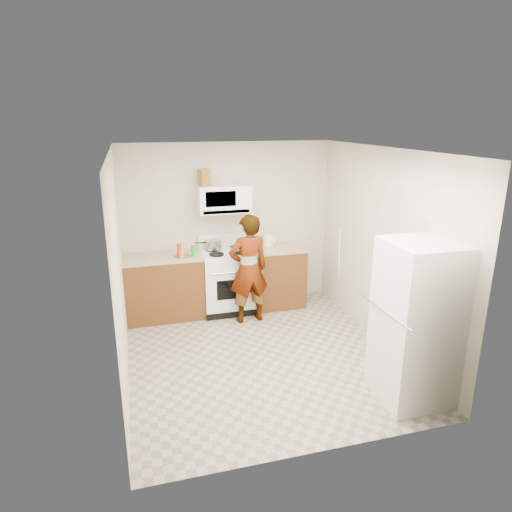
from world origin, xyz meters
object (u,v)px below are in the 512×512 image
object	(u,v)px
microwave	(224,199)
person	(248,269)
fridge	(417,323)
saucepan	(213,245)
gas_range	(227,280)
kettle	(268,241)

from	to	relation	value
microwave	person	xyz separation A→B (m)	(0.21, -0.59, -0.91)
fridge	saucepan	xyz separation A→B (m)	(-1.55, 2.86, 0.17)
gas_range	kettle	size ratio (longest dim) A/B	6.93
gas_range	saucepan	size ratio (longest dim) A/B	4.65
person	fridge	distance (m)	2.56
fridge	kettle	world-z (taller)	fridge
gas_range	person	distance (m)	0.60
kettle	saucepan	size ratio (longest dim) A/B	0.67
gas_range	person	xyz separation A→B (m)	(0.21, -0.47, 0.30)
gas_range	person	bearing A→B (deg)	-65.61
fridge	saucepan	size ratio (longest dim) A/B	6.99
microwave	person	bearing A→B (deg)	-70.40
fridge	kettle	size ratio (longest dim) A/B	10.42
gas_range	person	size ratio (longest dim) A/B	0.72
microwave	saucepan	distance (m)	0.70
fridge	gas_range	bearing A→B (deg)	117.71
person	fridge	world-z (taller)	fridge
microwave	fridge	world-z (taller)	microwave
person	kettle	size ratio (longest dim) A/B	9.67
fridge	microwave	bearing A→B (deg)	116.69
microwave	kettle	bearing A→B (deg)	-3.16
microwave	fridge	xyz separation A→B (m)	(1.37, -2.88, -0.85)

